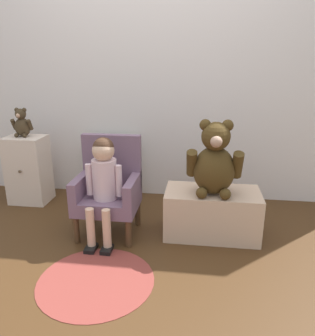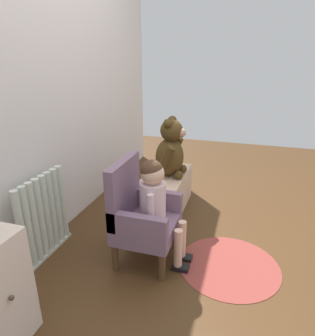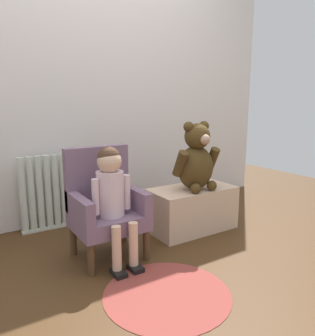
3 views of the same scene
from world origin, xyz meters
name	(u,v)px [view 2 (image 2 of 3)]	position (x,y,z in m)	size (l,w,h in m)	color
ground_plane	(209,251)	(0.00, 0.00, 0.00)	(6.00, 6.00, 0.00)	#452B15
back_wall	(45,76)	(0.00, 1.22, 1.20)	(3.80, 0.05, 2.40)	silver
radiator	(44,217)	(-0.37, 1.10, 0.29)	(0.50, 0.05, 0.59)	silver
child_armchair	(140,214)	(-0.21, 0.45, 0.34)	(0.43, 0.39, 0.71)	slate
child_figure	(156,198)	(-0.21, 0.34, 0.48)	(0.25, 0.35, 0.73)	beige
low_bench	(166,191)	(0.54, 0.49, 0.17)	(0.67, 0.35, 0.34)	#D0AD8F
large_teddy_bear	(171,150)	(0.54, 0.45, 0.56)	(0.37, 0.26, 0.52)	#463216
floor_rug	(229,265)	(-0.13, -0.15, 0.00)	(0.68, 0.68, 0.01)	brown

